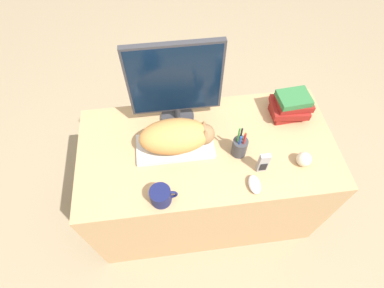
{
  "coord_description": "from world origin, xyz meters",
  "views": [
    {
      "loc": [
        -0.19,
        -0.51,
        2.06
      ],
      "look_at": [
        -0.08,
        0.32,
        0.81
      ],
      "focal_mm": 28.0,
      "sensor_mm": 36.0,
      "label": 1
    }
  ],
  "objects_px": {
    "cat": "(178,136)",
    "baseball": "(304,159)",
    "coffee_mug": "(161,196)",
    "phone": "(263,163)",
    "book_stack": "(291,106)",
    "keyboard": "(175,147)",
    "pen_cup": "(240,147)",
    "computer_mouse": "(255,184)",
    "monitor": "(175,83)"
  },
  "relations": [
    {
      "from": "computer_mouse",
      "to": "book_stack",
      "type": "xyz_separation_m",
      "value": [
        0.3,
        0.41,
        0.05
      ]
    },
    {
      "from": "baseball",
      "to": "phone",
      "type": "height_order",
      "value": "phone"
    },
    {
      "from": "computer_mouse",
      "to": "coffee_mug",
      "type": "distance_m",
      "value": 0.44
    },
    {
      "from": "coffee_mug",
      "to": "keyboard",
      "type": "bearing_deg",
      "value": 72.2
    },
    {
      "from": "cat",
      "to": "monitor",
      "type": "height_order",
      "value": "monitor"
    },
    {
      "from": "baseball",
      "to": "phone",
      "type": "bearing_deg",
      "value": -177.13
    },
    {
      "from": "cat",
      "to": "book_stack",
      "type": "xyz_separation_m",
      "value": [
        0.63,
        0.14,
        -0.03
      ]
    },
    {
      "from": "keyboard",
      "to": "coffee_mug",
      "type": "bearing_deg",
      "value": -107.8
    },
    {
      "from": "monitor",
      "to": "pen_cup",
      "type": "distance_m",
      "value": 0.45
    },
    {
      "from": "coffee_mug",
      "to": "baseball",
      "type": "bearing_deg",
      "value": 8.67
    },
    {
      "from": "book_stack",
      "to": "coffee_mug",
      "type": "bearing_deg",
      "value": -150.12
    },
    {
      "from": "cat",
      "to": "computer_mouse",
      "type": "xyz_separation_m",
      "value": [
        0.34,
        -0.27,
        -0.08
      ]
    },
    {
      "from": "baseball",
      "to": "phone",
      "type": "distance_m",
      "value": 0.22
    },
    {
      "from": "monitor",
      "to": "keyboard",
      "type": "bearing_deg",
      "value": -98.99
    },
    {
      "from": "monitor",
      "to": "cat",
      "type": "bearing_deg",
      "value": -94.24
    },
    {
      "from": "cat",
      "to": "monitor",
      "type": "relative_size",
      "value": 0.76
    },
    {
      "from": "keyboard",
      "to": "baseball",
      "type": "bearing_deg",
      "value": -15.42
    },
    {
      "from": "keyboard",
      "to": "baseball",
      "type": "xyz_separation_m",
      "value": [
        0.62,
        -0.17,
        0.03
      ]
    },
    {
      "from": "cat",
      "to": "computer_mouse",
      "type": "relative_size",
      "value": 3.77
    },
    {
      "from": "phone",
      "to": "book_stack",
      "type": "bearing_deg",
      "value": 53.63
    },
    {
      "from": "keyboard",
      "to": "phone",
      "type": "xyz_separation_m",
      "value": [
        0.41,
        -0.18,
        0.05
      ]
    },
    {
      "from": "cat",
      "to": "baseball",
      "type": "height_order",
      "value": "cat"
    },
    {
      "from": "book_stack",
      "to": "pen_cup",
      "type": "bearing_deg",
      "value": -146.99
    },
    {
      "from": "keyboard",
      "to": "pen_cup",
      "type": "relative_size",
      "value": 1.96
    },
    {
      "from": "pen_cup",
      "to": "phone",
      "type": "bearing_deg",
      "value": -51.23
    },
    {
      "from": "phone",
      "to": "book_stack",
      "type": "xyz_separation_m",
      "value": [
        0.24,
        0.33,
        0.01
      ]
    },
    {
      "from": "cat",
      "to": "pen_cup",
      "type": "height_order",
      "value": "pen_cup"
    },
    {
      "from": "monitor",
      "to": "coffee_mug",
      "type": "bearing_deg",
      "value": -104.27
    },
    {
      "from": "keyboard",
      "to": "coffee_mug",
      "type": "relative_size",
      "value": 3.1
    },
    {
      "from": "keyboard",
      "to": "monitor",
      "type": "distance_m",
      "value": 0.33
    },
    {
      "from": "keyboard",
      "to": "computer_mouse",
      "type": "bearing_deg",
      "value": -37.11
    },
    {
      "from": "coffee_mug",
      "to": "book_stack",
      "type": "distance_m",
      "value": 0.86
    },
    {
      "from": "cat",
      "to": "coffee_mug",
      "type": "bearing_deg",
      "value": -110.8
    },
    {
      "from": "computer_mouse",
      "to": "coffee_mug",
      "type": "xyz_separation_m",
      "value": [
        -0.44,
        -0.01,
        0.02
      ]
    },
    {
      "from": "keyboard",
      "to": "cat",
      "type": "distance_m",
      "value": 0.09
    },
    {
      "from": "coffee_mug",
      "to": "baseball",
      "type": "height_order",
      "value": "coffee_mug"
    },
    {
      "from": "monitor",
      "to": "coffee_mug",
      "type": "relative_size",
      "value": 3.89
    },
    {
      "from": "coffee_mug",
      "to": "baseball",
      "type": "xyz_separation_m",
      "value": [
        0.71,
        0.11,
        -0.01
      ]
    },
    {
      "from": "coffee_mug",
      "to": "phone",
      "type": "distance_m",
      "value": 0.51
    },
    {
      "from": "keyboard",
      "to": "monitor",
      "type": "height_order",
      "value": "monitor"
    },
    {
      "from": "coffee_mug",
      "to": "pen_cup",
      "type": "relative_size",
      "value": 0.63
    },
    {
      "from": "computer_mouse",
      "to": "pen_cup",
      "type": "relative_size",
      "value": 0.49
    },
    {
      "from": "cat",
      "to": "book_stack",
      "type": "bearing_deg",
      "value": 12.85
    },
    {
      "from": "keyboard",
      "to": "computer_mouse",
      "type": "height_order",
      "value": "computer_mouse"
    },
    {
      "from": "pen_cup",
      "to": "book_stack",
      "type": "relative_size",
      "value": 0.96
    },
    {
      "from": "cat",
      "to": "baseball",
      "type": "xyz_separation_m",
      "value": [
        0.61,
        -0.17,
        -0.07
      ]
    },
    {
      "from": "keyboard",
      "to": "monitor",
      "type": "bearing_deg",
      "value": 81.01
    },
    {
      "from": "keyboard",
      "to": "pen_cup",
      "type": "xyz_separation_m",
      "value": [
        0.32,
        -0.07,
        0.04
      ]
    },
    {
      "from": "pen_cup",
      "to": "cat",
      "type": "bearing_deg",
      "value": 166.85
    },
    {
      "from": "pen_cup",
      "to": "book_stack",
      "type": "bearing_deg",
      "value": 33.01
    }
  ]
}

